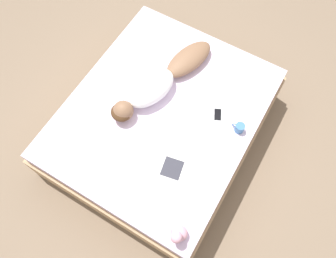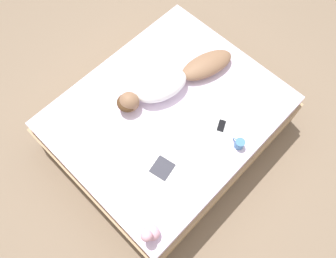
# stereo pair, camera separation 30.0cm
# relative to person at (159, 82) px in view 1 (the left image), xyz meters

# --- Properties ---
(ground_plane) EXTENTS (12.00, 12.00, 0.00)m
(ground_plane) POSITION_rel_person_xyz_m (-0.16, 0.21, -0.63)
(ground_plane) COLOR #7A6651
(bed) EXTENTS (1.79, 2.14, 0.54)m
(bed) POSITION_rel_person_xyz_m (-0.16, 0.21, -0.37)
(bed) COLOR tan
(bed) RESTS_ON ground_plane
(person) EXTENTS (0.56, 1.28, 0.21)m
(person) POSITION_rel_person_xyz_m (0.00, 0.00, 0.00)
(person) COLOR brown
(person) RESTS_ON bed
(open_magazine) EXTENTS (0.57, 0.36, 0.01)m
(open_magazine) POSITION_rel_person_xyz_m (-0.66, 0.64, -0.09)
(open_magazine) COLOR white
(open_magazine) RESTS_ON bed
(coffee_mug) EXTENTS (0.12, 0.09, 0.09)m
(coffee_mug) POSITION_rel_person_xyz_m (-0.88, 0.02, -0.05)
(coffee_mug) COLOR teal
(coffee_mug) RESTS_ON bed
(cell_phone) EXTENTS (0.14, 0.17, 0.01)m
(cell_phone) POSITION_rel_person_xyz_m (-0.64, -0.02, -0.09)
(cell_phone) COLOR silver
(cell_phone) RESTS_ON bed
(plush_toy) EXTENTS (0.14, 0.16, 0.19)m
(plush_toy) POSITION_rel_person_xyz_m (-0.86, 1.13, -0.01)
(plush_toy) COLOR #DB9EB2
(plush_toy) RESTS_ON bed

